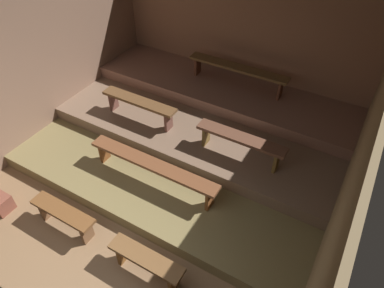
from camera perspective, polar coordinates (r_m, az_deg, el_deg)
name	(u,v)px	position (r m, az deg, el deg)	size (l,w,h in m)	color
ground	(174,171)	(6.15, -2.91, -4.41)	(5.97, 5.81, 0.08)	brown
wall_back	(241,39)	(7.17, 8.04, 16.57)	(5.97, 0.06, 2.74)	#90654B
wall_left	(46,61)	(6.82, -22.73, 12.29)	(0.06, 5.81, 2.74)	#87644E
wall_right	(354,169)	(4.64, 24.95, -3.75)	(0.06, 5.81, 2.74)	olive
platform_lower	(190,146)	(6.38, -0.26, -0.32)	(5.17, 3.89, 0.22)	olive
platform_middle	(207,118)	(6.66, 2.46, 4.23)	(5.17, 2.64, 0.22)	#785D49
platform_upper	(223,91)	(7.02, 5.13, 8.55)	(5.17, 1.29, 0.22)	#845C4B
bench_floor_left	(64,214)	(5.42, -20.18, -10.70)	(1.05, 0.25, 0.41)	brown
bench_floor_right	(146,261)	(4.74, -7.43, -18.37)	(1.05, 0.25, 0.41)	brown
bench_lower_center	(153,166)	(5.41, -6.43, -3.59)	(2.23, 0.25, 0.41)	brown
bench_middle_left	(139,104)	(6.34, -8.60, 6.50)	(1.47, 0.25, 0.41)	brown
bench_middle_right	(241,141)	(5.55, 7.94, 0.57)	(1.47, 0.25, 0.41)	brown
bench_upper_center	(238,70)	(6.86, 7.43, 11.90)	(1.99, 0.25, 0.41)	brown
wooden_crate_floor	(1,204)	(6.18, -28.63, -8.55)	(0.27, 0.27, 0.27)	brown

